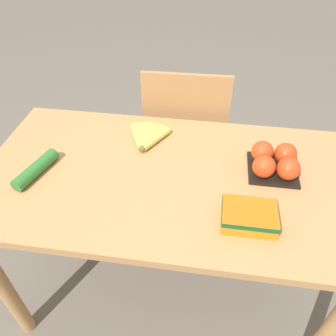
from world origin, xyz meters
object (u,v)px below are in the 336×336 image
tomato_pack (275,161)px  carrot_bag (249,216)px  banana_bunch (147,137)px  chair (185,147)px  cucumber_near (36,169)px

tomato_pack → carrot_bag: tomato_pack is taller
banana_bunch → tomato_pack: tomato_pack is taller
chair → tomato_pack: 0.66m
banana_bunch → cucumber_near: bearing=-144.4°
banana_bunch → carrot_bag: (0.38, -0.36, 0.01)m
cucumber_near → banana_bunch: bearing=35.6°
chair → banana_bunch: (-0.13, -0.35, 0.30)m
chair → carrot_bag: bearing=108.4°
tomato_pack → cucumber_near: size_ratio=0.86×
banana_bunch → tomato_pack: (0.48, -0.11, 0.03)m
carrot_bag → tomato_pack: bearing=69.2°
tomato_pack → carrot_bag: bearing=-110.8°
tomato_pack → cucumber_near: tomato_pack is taller
banana_bunch → cucumber_near: 0.43m
chair → cucumber_near: size_ratio=4.81×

